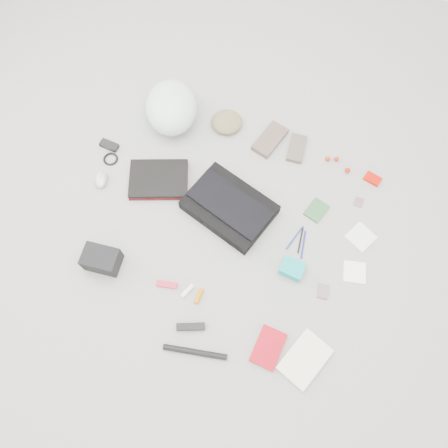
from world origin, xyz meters
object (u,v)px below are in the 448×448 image
(camera_bag, at_px, (102,259))
(accordion_wallet, at_px, (292,269))
(messenger_bag, at_px, (229,207))
(bike_helmet, at_px, (171,107))
(laptop, at_px, (158,178))
(book_red, at_px, (268,348))

(camera_bag, bearing_deg, accordion_wallet, 11.92)
(messenger_bag, bearing_deg, camera_bag, -117.29)
(messenger_bag, height_order, bike_helmet, bike_helmet)
(laptop, relative_size, bike_helmet, 0.87)
(laptop, relative_size, book_red, 1.71)
(camera_bag, xyz_separation_m, book_red, (0.89, -0.12, -0.05))
(camera_bag, xyz_separation_m, accordion_wallet, (0.89, 0.28, -0.03))
(camera_bag, relative_size, book_red, 0.94)
(bike_helmet, xyz_separation_m, book_red, (0.89, -1.04, -0.10))
(book_red, xyz_separation_m, accordion_wallet, (-0.00, 0.39, 0.02))
(camera_bag, height_order, book_red, camera_bag)
(book_red, relative_size, accordion_wallet, 1.62)
(messenger_bag, relative_size, bike_helmet, 1.22)
(bike_helmet, relative_size, book_red, 1.96)
(book_red, distance_m, accordion_wallet, 0.40)
(messenger_bag, xyz_separation_m, book_red, (0.40, -0.60, -0.03))
(laptop, relative_size, accordion_wallet, 2.77)
(laptop, bearing_deg, accordion_wallet, -36.56)
(messenger_bag, xyz_separation_m, accordion_wallet, (0.40, -0.21, -0.01))
(laptop, xyz_separation_m, book_red, (0.81, -0.64, -0.02))
(messenger_bag, height_order, accordion_wallet, messenger_bag)
(bike_helmet, height_order, camera_bag, bike_helmet)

